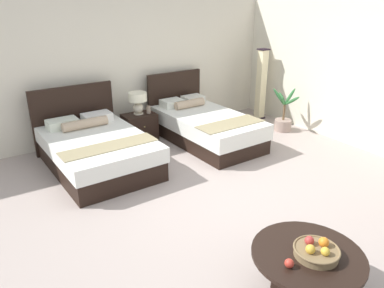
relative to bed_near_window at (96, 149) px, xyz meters
The scene contains 13 objects.
ground_plane 2.16m from the bed_near_window, 61.28° to the right, with size 9.98×9.80×0.02m, color #A99992.
wall_back 1.86m from the bed_near_window, 49.94° to the left, with size 9.98×0.12×2.51m, color beige.
wall_side_right 4.57m from the bed_near_window, 19.29° to the right, with size 0.12×5.40×2.51m, color silver.
bed_near_window is the anchor object (origin of this frame).
bed_near_corner 2.05m from the bed_near_window, ahead, with size 1.26×2.23×1.13m.
nightstand 1.23m from the bed_near_window, 31.37° to the left, with size 0.59×0.42×0.52m.
table_lamp 1.32m from the bed_near_window, 32.16° to the left, with size 0.33×0.33×0.40m.
vase 1.39m from the bed_near_window, 26.06° to the left, with size 0.08×0.08×0.14m.
coffee_table 3.67m from the bed_near_window, 79.74° to the right, with size 0.99×0.99×0.44m.
fruit_bowl 3.74m from the bed_near_window, 79.45° to the right, with size 0.40×0.40×0.15m.
loose_apple 3.67m from the bed_near_window, 84.04° to the right, with size 0.08×0.08×0.08m.
floor_lamp_corner 3.90m from the bed_near_window, ahead, with size 0.20×0.20×1.50m.
potted_palm 3.72m from the bed_near_window, ahead, with size 0.51×0.56×0.86m.
Camera 1 is at (-2.65, -3.39, 2.54)m, focal length 34.57 mm.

